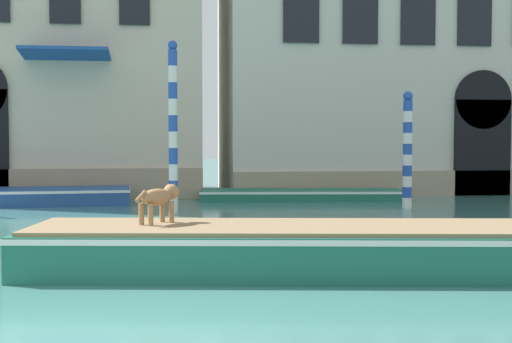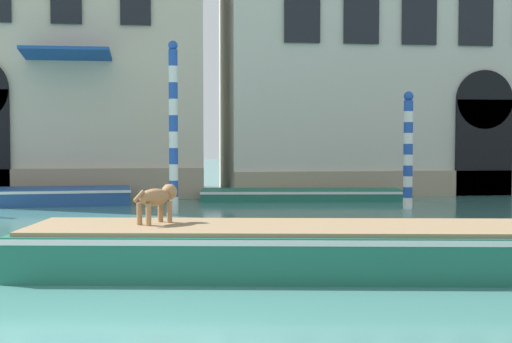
% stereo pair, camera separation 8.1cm
% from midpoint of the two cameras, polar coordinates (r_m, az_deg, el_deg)
% --- Properties ---
extents(boat_foreground, '(8.26, 3.28, 0.71)m').
position_cam_midpoint_polar(boat_foreground, '(10.72, 3.00, -6.08)').
color(boat_foreground, '#1E6651').
rests_on(boat_foreground, ground_plane).
extents(dog_on_deck, '(0.67, 0.73, 0.60)m').
position_cam_midpoint_polar(dog_on_deck, '(10.93, -7.68, -2.08)').
color(dog_on_deck, '#997047').
rests_on(dog_on_deck, boat_foreground).
extents(boat_moored_near_palazzo, '(6.48, 2.23, 0.49)m').
position_cam_midpoint_polar(boat_moored_near_palazzo, '(22.38, -18.10, -1.90)').
color(boat_moored_near_palazzo, '#234C8C').
rests_on(boat_moored_near_palazzo, ground_plane).
extents(boat_moored_far, '(6.56, 2.29, 0.35)m').
position_cam_midpoint_polar(boat_moored_far, '(22.88, 3.78, -1.85)').
color(boat_moored_far, '#1E6651').
rests_on(boat_moored_far, ground_plane).
extents(mooring_pole_0, '(0.28, 0.28, 3.32)m').
position_cam_midpoint_polar(mooring_pole_0, '(20.63, 12.18, 1.74)').
color(mooring_pole_0, white).
rests_on(mooring_pole_0, ground_plane).
extents(mooring_pole_3, '(0.25, 0.25, 4.58)m').
position_cam_midpoint_polar(mooring_pole_3, '(19.10, -6.51, 3.60)').
color(mooring_pole_3, white).
rests_on(mooring_pole_3, ground_plane).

